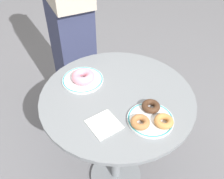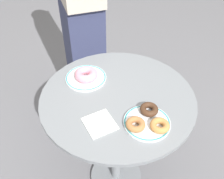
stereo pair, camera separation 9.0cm
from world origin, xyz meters
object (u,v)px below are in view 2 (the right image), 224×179
cafe_table (117,123)px  donut_pink_frosted (86,75)px  paper_napkin (100,123)px  plate_right (147,123)px  person_figure (80,6)px  donut_cinnamon (135,124)px  donut_chocolate (149,110)px  donut_old_fashioned (160,125)px  plate_left (86,78)px

cafe_table → donut_pink_frosted: size_ratio=6.51×
paper_napkin → donut_pink_frosted: bearing=145.4°
plate_right → person_figure: bearing=152.9°
cafe_table → plate_right: (0.19, -0.05, 0.20)m
person_figure → donut_cinnamon: bearing=-30.6°
donut_pink_frosted → donut_chocolate: bearing=1.3°
donut_old_fashioned → person_figure: (-0.84, 0.40, 0.11)m
donut_pink_frosted → plate_left: bearing=154.6°
paper_napkin → person_figure: bearing=140.7°
donut_pink_frosted → paper_napkin: bearing=-34.6°
cafe_table → donut_cinnamon: size_ratio=9.22×
donut_old_fashioned → donut_pink_frosted: bearing=175.6°
cafe_table → plate_left: size_ratio=3.59×
donut_chocolate → paper_napkin: size_ratio=0.65×
plate_right → person_figure: (-0.79, 0.41, 0.13)m
donut_cinnamon → cafe_table: bearing=149.7°
paper_napkin → donut_old_fashioned: bearing=33.6°
donut_chocolate → plate_right: bearing=-61.1°
donut_pink_frosted → person_figure: (-0.41, 0.37, 0.10)m
plate_right → donut_old_fashioned: bearing=6.3°
plate_right → person_figure: person_figure is taller
donut_chocolate → cafe_table: bearing=179.0°
plate_right → donut_pink_frosted: donut_pink_frosted is taller
donut_pink_frosted → donut_chocolate: (0.35, 0.01, -0.01)m
plate_right → donut_old_fashioned: (0.05, 0.01, 0.02)m
paper_napkin → person_figure: person_figure is taller
cafe_table → person_figure: 0.77m
plate_right → donut_cinnamon: (-0.02, -0.05, 0.02)m
cafe_table → plate_right: bearing=-14.6°
donut_cinnamon → plate_left: bearing=165.7°
cafe_table → donut_cinnamon: (0.17, -0.10, 0.22)m
paper_napkin → cafe_table: bearing=106.3°
plate_left → donut_chocolate: size_ratio=2.56×
plate_left → donut_pink_frosted: size_ratio=1.81×
donut_pink_frosted → donut_cinnamon: (0.36, -0.09, -0.01)m
donut_pink_frosted → donut_old_fashioned: size_ratio=1.42×
cafe_table → donut_old_fashioned: bearing=-10.2°
plate_left → donut_pink_frosted: 0.03m
paper_napkin → person_figure: 0.85m
donut_pink_frosted → donut_chocolate: size_ratio=1.42×
donut_old_fashioned → person_figure: person_figure is taller
plate_left → plate_right: (0.39, -0.04, -0.00)m
donut_old_fashioned → donut_chocolate: (-0.08, 0.04, 0.00)m
donut_chocolate → donut_cinnamon: bearing=-86.8°
donut_old_fashioned → person_figure: size_ratio=0.05×
donut_pink_frosted → donut_old_fashioned: bearing=-4.4°
cafe_table → donut_old_fashioned: size_ratio=9.22×
plate_left → donut_old_fashioned: (0.44, -0.04, 0.02)m
plate_right → plate_left: bearing=173.7°
plate_left → donut_chocolate: 0.36m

